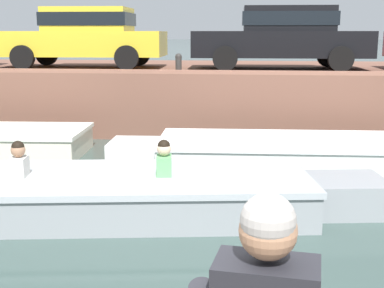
# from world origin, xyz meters

# --- Properties ---
(ground_plane) EXTENTS (400.00, 400.00, 0.00)m
(ground_plane) POSITION_xyz_m (0.00, 4.76, 0.00)
(ground_plane) COLOR #384C47
(far_quay_wall) EXTENTS (60.00, 6.00, 1.52)m
(far_quay_wall) POSITION_xyz_m (0.00, 12.52, 0.76)
(far_quay_wall) COLOR brown
(far_quay_wall) RESTS_ON ground
(far_wall_coping) EXTENTS (60.00, 0.24, 0.08)m
(far_wall_coping) POSITION_xyz_m (0.00, 9.64, 1.56)
(far_wall_coping) COLOR #925F4C
(far_wall_coping) RESTS_ON far_quay_wall
(boat_moored_central_white) EXTENTS (6.05, 2.20, 0.46)m
(boat_moored_central_white) POSITION_xyz_m (1.07, 7.71, 0.23)
(boat_moored_central_white) COLOR white
(boat_moored_central_white) RESTS_ON ground
(motorboat_passing) EXTENTS (6.82, 2.69, 1.03)m
(motorboat_passing) POSITION_xyz_m (-1.16, 4.50, 0.27)
(motorboat_passing) COLOR #93999E
(motorboat_passing) RESTS_ON ground
(car_left_inner_yellow) EXTENTS (4.32, 2.13, 1.54)m
(car_left_inner_yellow) POSITION_xyz_m (-3.84, 11.56, 2.37)
(car_left_inner_yellow) COLOR yellow
(car_left_inner_yellow) RESTS_ON far_quay_wall
(car_centre_black) EXTENTS (4.44, 2.08, 1.54)m
(car_centre_black) POSITION_xyz_m (1.28, 11.56, 2.37)
(car_centre_black) COLOR black
(car_centre_black) RESTS_ON far_quay_wall
(mooring_bollard_mid) EXTENTS (0.15, 0.15, 0.44)m
(mooring_bollard_mid) POSITION_xyz_m (-1.13, 9.77, 1.76)
(mooring_bollard_mid) COLOR #2D2B28
(mooring_bollard_mid) RESTS_ON far_quay_wall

